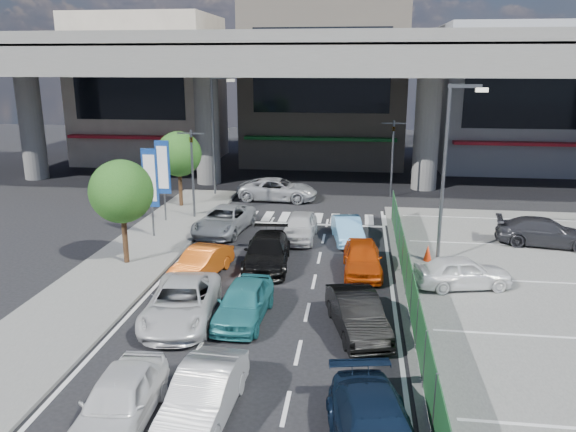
# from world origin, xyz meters

# --- Properties ---
(ground) EXTENTS (120.00, 120.00, 0.00)m
(ground) POSITION_xyz_m (0.00, 0.00, 0.00)
(ground) COLOR black
(ground) RESTS_ON ground
(parking_lot) EXTENTS (12.00, 28.00, 0.06)m
(parking_lot) POSITION_xyz_m (11.00, 2.00, 0.03)
(parking_lot) COLOR #5D5D5B
(parking_lot) RESTS_ON ground
(sidewalk_left) EXTENTS (4.00, 30.00, 0.12)m
(sidewalk_left) POSITION_xyz_m (-7.00, 4.00, 0.06)
(sidewalk_left) COLOR #5D5D5B
(sidewalk_left) RESTS_ON ground
(fence_run) EXTENTS (0.16, 22.00, 1.80)m
(fence_run) POSITION_xyz_m (5.30, 1.00, 0.90)
(fence_run) COLOR #1B4F26
(fence_run) RESTS_ON ground
(expressway) EXTENTS (64.00, 14.00, 10.75)m
(expressway) POSITION_xyz_m (0.00, 22.00, 8.76)
(expressway) COLOR slate
(expressway) RESTS_ON ground
(building_west) EXTENTS (12.00, 10.90, 13.00)m
(building_west) POSITION_xyz_m (-16.00, 31.97, 6.49)
(building_west) COLOR #A29582
(building_west) RESTS_ON ground
(building_center) EXTENTS (14.00, 10.90, 15.00)m
(building_center) POSITION_xyz_m (0.00, 32.97, 7.49)
(building_center) COLOR gray
(building_center) RESTS_ON ground
(building_east) EXTENTS (12.00, 10.90, 12.00)m
(building_east) POSITION_xyz_m (16.00, 31.97, 5.99)
(building_east) COLOR gray
(building_east) RESTS_ON ground
(traffic_light_left) EXTENTS (1.60, 1.24, 5.20)m
(traffic_light_left) POSITION_xyz_m (-6.20, 12.00, 3.94)
(traffic_light_left) COLOR #595B60
(traffic_light_left) RESTS_ON ground
(traffic_light_right) EXTENTS (1.60, 1.24, 5.20)m
(traffic_light_right) POSITION_xyz_m (5.50, 19.00, 3.94)
(traffic_light_right) COLOR #595B60
(traffic_light_right) RESTS_ON ground
(street_lamp_right) EXTENTS (1.65, 0.22, 8.00)m
(street_lamp_right) POSITION_xyz_m (7.17, 6.00, 4.77)
(street_lamp_right) COLOR #595B60
(street_lamp_right) RESTS_ON ground
(street_lamp_left) EXTENTS (1.65, 0.22, 8.00)m
(street_lamp_left) POSITION_xyz_m (-6.33, 18.00, 4.77)
(street_lamp_left) COLOR #595B60
(street_lamp_left) RESTS_ON ground
(signboard_near) EXTENTS (0.80, 0.14, 4.70)m
(signboard_near) POSITION_xyz_m (-7.20, 7.99, 3.06)
(signboard_near) COLOR #595B60
(signboard_near) RESTS_ON ground
(signboard_far) EXTENTS (0.80, 0.14, 4.70)m
(signboard_far) POSITION_xyz_m (-7.60, 10.99, 3.06)
(signboard_far) COLOR #595B60
(signboard_far) RESTS_ON ground
(tree_near) EXTENTS (2.80, 2.80, 4.80)m
(tree_near) POSITION_xyz_m (-7.00, 4.00, 3.39)
(tree_near) COLOR #382314
(tree_near) RESTS_ON ground
(tree_far) EXTENTS (2.80, 2.80, 4.80)m
(tree_far) POSITION_xyz_m (-7.80, 14.50, 3.39)
(tree_far) COLOR #382314
(tree_far) RESTS_ON ground
(van_white_back_left) EXTENTS (1.81, 4.12, 1.38)m
(van_white_back_left) POSITION_xyz_m (-2.44, -7.20, 0.69)
(van_white_back_left) COLOR white
(van_white_back_left) RESTS_ON ground
(hatch_white_back_mid) EXTENTS (1.61, 4.10, 1.33)m
(hatch_white_back_mid) POSITION_xyz_m (-0.43, -6.66, 0.67)
(hatch_white_back_mid) COLOR silver
(hatch_white_back_mid) RESTS_ON ground
(sedan_white_mid_left) EXTENTS (2.82, 5.19, 1.38)m
(sedan_white_mid_left) POSITION_xyz_m (-2.74, -1.25, 0.69)
(sedan_white_mid_left) COLOR silver
(sedan_white_mid_left) RESTS_ON ground
(taxi_teal_mid) EXTENTS (1.80, 4.12, 1.38)m
(taxi_teal_mid) POSITION_xyz_m (-0.58, -0.89, 0.69)
(taxi_teal_mid) COLOR teal
(taxi_teal_mid) RESTS_ON ground
(hatch_black_mid_right) EXTENTS (2.43, 4.34, 1.36)m
(hatch_black_mid_right) POSITION_xyz_m (3.41, -1.37, 0.68)
(hatch_black_mid_right) COLOR black
(hatch_black_mid_right) RESTS_ON ground
(taxi_orange_left) EXTENTS (2.12, 3.97, 1.24)m
(taxi_orange_left) POSITION_xyz_m (-3.22, 3.00, 0.62)
(taxi_orange_left) COLOR orange
(taxi_orange_left) RESTS_ON ground
(sedan_black_mid) EXTENTS (2.27, 4.88, 1.38)m
(sedan_black_mid) POSITION_xyz_m (-0.65, 4.57, 0.69)
(sedan_black_mid) COLOR black
(sedan_black_mid) RESTS_ON ground
(taxi_orange_right) EXTENTS (1.80, 4.11, 1.38)m
(taxi_orange_right) POSITION_xyz_m (3.58, 4.30, 0.69)
(taxi_orange_right) COLOR #BB3B09
(taxi_orange_right) RESTS_ON ground
(wagon_silver_front_left) EXTENTS (2.89, 5.21, 1.38)m
(wagon_silver_front_left) POSITION_xyz_m (-3.79, 9.47, 0.69)
(wagon_silver_front_left) COLOR #989C9F
(wagon_silver_front_left) RESTS_ON ground
(sedan_white_front_mid) EXTENTS (1.67, 4.07, 1.38)m
(sedan_white_front_mid) POSITION_xyz_m (0.37, 8.79, 0.69)
(sedan_white_front_mid) COLOR silver
(sedan_white_front_mid) RESTS_ON ground
(kei_truck_front_right) EXTENTS (1.90, 3.93, 1.24)m
(kei_truck_front_right) POSITION_xyz_m (2.83, 8.73, 0.62)
(kei_truck_front_right) COLOR #64ADE2
(kei_truck_front_right) RESTS_ON ground
(crossing_wagon_silver) EXTENTS (5.37, 2.70, 1.46)m
(crossing_wagon_silver) POSITION_xyz_m (-2.00, 17.15, 0.73)
(crossing_wagon_silver) COLOR #ADAFB4
(crossing_wagon_silver) RESTS_ON ground
(parked_sedan_white) EXTENTS (4.10, 2.32, 1.31)m
(parked_sedan_white) POSITION_xyz_m (7.57, 3.02, 0.72)
(parked_sedan_white) COLOR white
(parked_sedan_white) RESTS_ON parking_lot
(parked_sedan_dgrey) EXTENTS (4.90, 2.59, 1.35)m
(parked_sedan_dgrey) POSITION_xyz_m (12.58, 9.18, 0.74)
(parked_sedan_dgrey) COLOR #2C2C31
(parked_sedan_dgrey) RESTS_ON parking_lot
(traffic_cone) EXTENTS (0.45, 0.45, 0.74)m
(traffic_cone) POSITION_xyz_m (6.57, 6.09, 0.43)
(traffic_cone) COLOR #FB360D
(traffic_cone) RESTS_ON parking_lot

